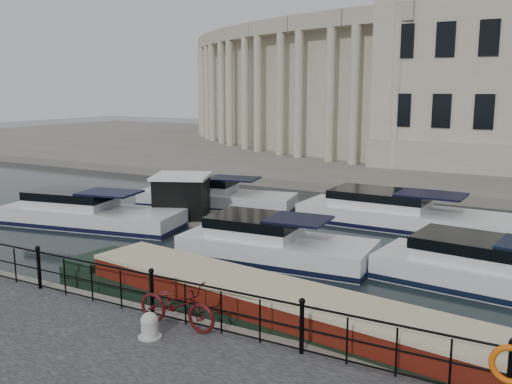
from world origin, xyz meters
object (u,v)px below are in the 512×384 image
(life_ring_post, at_px, (511,366))
(harbour_hut, at_px, (182,200))
(narrowboat, at_px, (292,324))
(bicycle, at_px, (177,305))
(mooring_bollard, at_px, (150,326))

(life_ring_post, distance_m, harbour_hut, 18.38)
(life_ring_post, bearing_deg, narrowboat, 161.63)
(bicycle, bearing_deg, narrowboat, -49.29)
(mooring_bollard, relative_size, narrowboat, 0.04)
(bicycle, relative_size, life_ring_post, 1.73)
(mooring_bollard, bearing_deg, narrowboat, 48.64)
(life_ring_post, xyz_separation_m, harbour_hut, (-15.01, 10.61, -0.35))
(mooring_bollard, relative_size, life_ring_post, 0.49)
(bicycle, distance_m, narrowboat, 2.87)
(bicycle, relative_size, mooring_bollard, 3.54)
(life_ring_post, height_order, narrowboat, life_ring_post)
(mooring_bollard, bearing_deg, harbour_hut, 123.84)
(narrowboat, bearing_deg, life_ring_post, -11.12)
(bicycle, distance_m, mooring_bollard, 0.82)
(life_ring_post, height_order, harbour_hut, harbour_hut)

